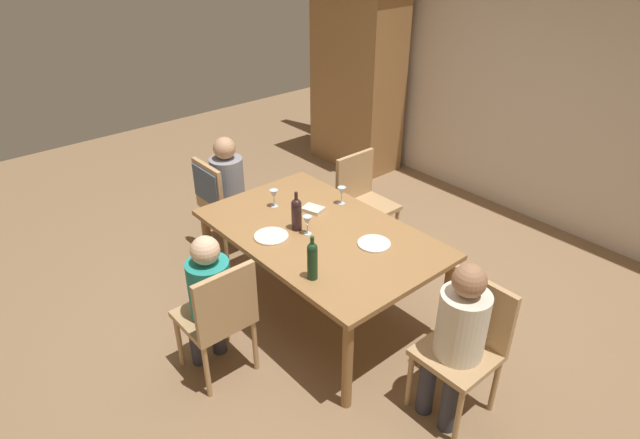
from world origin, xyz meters
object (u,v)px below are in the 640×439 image
at_px(armoire_cabinet, 357,77).
at_px(wine_glass_near_left, 307,221).
at_px(chair_far_left, 362,196).
at_px(dinner_plate_host, 271,236).
at_px(chair_right_end, 467,339).
at_px(person_man_guest, 458,333).
at_px(handbag, 394,254).
at_px(chair_near, 219,314).
at_px(person_man_bearded, 209,294).
at_px(wine_bottle_tall_green, 297,213).
at_px(wine_bottle_dark_red, 312,260).
at_px(chair_left_end, 217,195).
at_px(dinner_plate_guest_left, 374,244).
at_px(wine_glass_near_right, 342,192).
at_px(person_woman_host, 230,185).
at_px(dining_table, 320,240).
at_px(wine_glass_centre, 274,195).

height_order(armoire_cabinet, wine_glass_near_left, armoire_cabinet).
xyz_separation_m(chair_far_left, dinner_plate_host, (0.33, -1.27, 0.23)).
height_order(chair_right_end, person_man_guest, person_man_guest).
height_order(chair_right_end, handbag, chair_right_end).
distance_m(chair_near, handbag, 1.95).
bearing_deg(person_man_bearded, handbag, 1.08).
distance_m(chair_far_left, wine_bottle_tall_green, 1.18).
xyz_separation_m(wine_bottle_dark_red, wine_glass_near_left, (-0.45, 0.33, -0.04)).
relative_size(person_man_bearded, wine_glass_near_left, 7.27).
bearing_deg(chair_near, wine_bottle_tall_green, 14.95).
bearing_deg(person_man_bearded, chair_left_end, 56.96).
bearing_deg(handbag, dinner_plate_guest_left, -59.64).
relative_size(wine_glass_near_left, handbag, 0.53).
bearing_deg(chair_left_end, wine_glass_near_right, 26.66).
bearing_deg(wine_glass_near_right, person_man_bearded, -82.02).
height_order(person_woman_host, wine_glass_near_left, person_woman_host).
xyz_separation_m(armoire_cabinet, chair_far_left, (1.52, -1.37, -0.56)).
height_order(person_man_guest, dinner_plate_guest_left, person_man_guest).
xyz_separation_m(wine_glass_near_right, dinner_plate_guest_left, (0.61, -0.24, -0.10)).
bearing_deg(dining_table, person_man_guest, -1.14).
relative_size(wine_bottle_tall_green, wine_glass_centre, 2.08).
relative_size(wine_bottle_tall_green, wine_glass_near_right, 2.08).
bearing_deg(armoire_cabinet, wine_glass_centre, -57.76).
bearing_deg(wine_glass_near_right, chair_near, -77.45).
xyz_separation_m(person_man_bearded, wine_bottle_dark_red, (0.44, 0.53, 0.27)).
distance_m(chair_right_end, handbag, 1.66).
relative_size(person_man_guest, dinner_plate_guest_left, 4.71).
relative_size(chair_right_end, chair_far_left, 1.00).
bearing_deg(person_woman_host, chair_right_end, 1.36).
bearing_deg(dinner_plate_guest_left, chair_left_end, -170.03).
bearing_deg(armoire_cabinet, chair_near, -57.26).
bearing_deg(chair_left_end, wine_glass_near_left, 1.28).
xyz_separation_m(chair_left_end, wine_glass_centre, (0.76, 0.10, 0.27)).
relative_size(chair_near, person_woman_host, 0.82).
relative_size(armoire_cabinet, handbag, 7.79).
distance_m(dining_table, wine_bottle_dark_red, 0.63).
distance_m(wine_bottle_tall_green, wine_glass_near_right, 0.54).
distance_m(chair_far_left, dinner_plate_host, 1.34).
bearing_deg(chair_near, wine_glass_near_right, 12.55).
distance_m(dining_table, chair_right_end, 1.31).
bearing_deg(chair_right_end, chair_near, 40.64).
distance_m(chair_right_end, wine_bottle_dark_red, 1.08).
relative_size(chair_far_left, wine_glass_centre, 6.17).
height_order(chair_left_end, chair_far_left, same).
bearing_deg(wine_glass_near_right, dining_table, -62.51).
bearing_deg(chair_far_left, chair_near, 17.15).
bearing_deg(chair_right_end, wine_bottle_dark_red, 30.11).
bearing_deg(dining_table, wine_bottle_tall_green, -140.54).
bearing_deg(wine_bottle_dark_red, person_woman_host, 165.33).
bearing_deg(armoire_cabinet, dining_table, -49.03).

